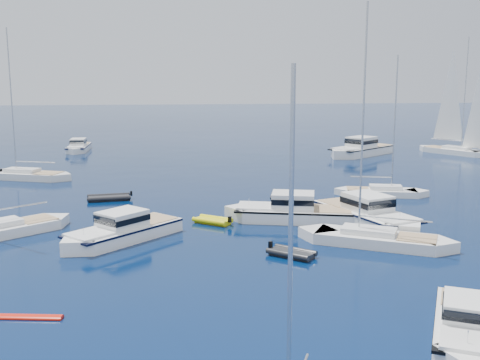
{
  "coord_description": "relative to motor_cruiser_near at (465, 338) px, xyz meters",
  "views": [
    {
      "loc": [
        -6.27,
        -25.99,
        11.58
      ],
      "look_at": [
        -0.67,
        24.63,
        2.2
      ],
      "focal_mm": 43.15,
      "sensor_mm": 36.0,
      "label": 1
    }
  ],
  "objects": [
    {
      "name": "sailboat_sails_r",
      "position": [
        27.92,
        57.49,
        0.0
      ],
      "size": [
        9.12,
        11.54,
        17.38
      ],
      "primitive_type": null,
      "rotation": [
        0.0,
        0.0,
        3.73
      ],
      "color": "white",
      "rests_on": "ground"
    },
    {
      "name": "motor_cruiser_centre",
      "position": [
        -3.67,
        21.52,
        0.0
      ],
      "size": [
        11.59,
        5.92,
        2.91
      ],
      "primitive_type": null,
      "rotation": [
        0.0,
        0.0,
        1.33
      ],
      "color": "silver",
      "rests_on": "ground"
    },
    {
      "name": "kayak_orange",
      "position": [
        -19.92,
        4.34,
        0.0
      ],
      "size": [
        3.42,
        1.07,
        0.3
      ],
      "primitive_type": null,
      "rotation": [
        0.0,
        0.0,
        1.42
      ],
      "color": "red",
      "rests_on": "ground"
    },
    {
      "name": "tender_yellow",
      "position": [
        -9.91,
        21.27,
        0.0
      ],
      "size": [
        3.56,
        3.25,
        0.95
      ],
      "primitive_type": null,
      "rotation": [
        0.0,
        0.0,
        0.95
      ],
      "color": "yellow",
      "rests_on": "ground"
    },
    {
      "name": "sailboat_mid_r",
      "position": [
        0.86,
        14.26,
        0.0
      ],
      "size": [
        11.53,
        7.93,
        16.84
      ],
      "primitive_type": null,
      "rotation": [
        0.0,
        0.0,
        1.09
      ],
      "color": "silver",
      "rests_on": "ground"
    },
    {
      "name": "motor_cruiser_right",
      "position": [
        2.21,
        19.65,
        0.0
      ],
      "size": [
        7.31,
        12.01,
        3.02
      ],
      "primitive_type": null,
      "rotation": [
        0.0,
        0.0,
        3.5
      ],
      "color": "white",
      "rests_on": "ground"
    },
    {
      "name": "motor_cruiser_distant",
      "position": [
        13.73,
        57.47,
        0.0
      ],
      "size": [
        12.74,
        11.17,
        3.42
      ],
      "primitive_type": null,
      "rotation": [
        0.0,
        0.0,
        2.23
      ],
      "color": "silver",
      "rests_on": "ground"
    },
    {
      "name": "sailboat_far_l",
      "position": [
        -29.48,
        43.12,
        0.0
      ],
      "size": [
        12.02,
        6.73,
        17.16
      ],
      "primitive_type": null,
      "rotation": [
        0.0,
        0.0,
        1.23
      ],
      "color": "silver",
      "rests_on": "ground"
    },
    {
      "name": "motor_cruiser_horizon",
      "position": [
        -27.54,
        66.81,
        0.0
      ],
      "size": [
        2.84,
        9.28,
        2.44
      ],
      "primitive_type": null,
      "rotation": [
        0.0,
        0.0,
        3.14
      ],
      "color": "white",
      "rests_on": "ground"
    },
    {
      "name": "sailboat_centre",
      "position": [
        6.99,
        30.01,
        0.0
      ],
      "size": [
        9.73,
        4.57,
        13.85
      ],
      "primitive_type": null,
      "rotation": [
        0.0,
        0.0,
        4.48
      ],
      "color": "white",
      "rests_on": "ground"
    },
    {
      "name": "motor_cruiser_left",
      "position": [
        -16.68,
        17.23,
        0.0
      ],
      "size": [
        9.54,
        9.49,
        2.7
      ],
      "primitive_type": null,
      "rotation": [
        0.0,
        0.0,
        2.35
      ],
      "color": "white",
      "rests_on": "ground"
    },
    {
      "name": "tender_grey_near",
      "position": [
        -5.39,
        12.33,
        0.0
      ],
      "size": [
        3.58,
        3.41,
        0.95
      ],
      "primitive_type": null,
      "rotation": [
        0.0,
        0.0,
        4.01
      ],
      "color": "black",
      "rests_on": "ground"
    },
    {
      "name": "ground",
      "position": [
        -6.34,
        3.28,
        0.0
      ],
      "size": [
        400.0,
        400.0,
        0.0
      ],
      "primitive_type": "plane",
      "color": "#081E4C",
      "rests_on": "ground"
    },
    {
      "name": "sailboat_mid_l",
      "position": [
        -25.4,
        19.51,
        0.0
      ],
      "size": [
        10.62,
        9.25,
        16.5
      ],
      "primitive_type": null,
      "rotation": [
        0.0,
        0.0,
        2.24
      ],
      "color": "silver",
      "rests_on": "ground"
    },
    {
      "name": "tender_grey_far",
      "position": [
        -19.01,
        30.91,
        0.0
      ],
      "size": [
        4.4,
        2.76,
        0.95
      ],
      "primitive_type": null,
      "rotation": [
        0.0,
        0.0,
        1.71
      ],
      "color": "black",
      "rests_on": "ground"
    },
    {
      "name": "motor_cruiser_near",
      "position": [
        0.0,
        0.0,
        0.0
      ],
      "size": [
        6.33,
        8.99,
        2.29
      ],
      "primitive_type": null,
      "rotation": [
        0.0,
        0.0,
        2.67
      ],
      "color": "silver",
      "rests_on": "ground"
    }
  ]
}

